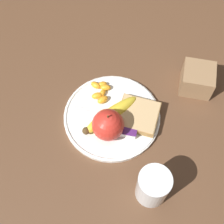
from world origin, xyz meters
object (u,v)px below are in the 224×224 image
plate (112,116)px  apple (107,125)px  fork (110,111)px  bread_slice (138,115)px  jam_packet (128,130)px  juice_glass (153,187)px  banana (110,115)px  condiment_caddy (197,79)px

plate → apple: size_ratio=2.87×
apple → fork: apple is taller
apple → bread_slice: size_ratio=0.80×
plate → bread_slice: (-0.07, -0.01, 0.02)m
bread_slice → jam_packet: size_ratio=2.54×
apple → jam_packet: (-0.06, -0.01, -0.03)m
bread_slice → juice_glass: bearing=108.3°
apple → jam_packet: bearing=-169.9°
plate → apple: apple is taller
banana → fork: 0.03m
plate → jam_packet: size_ratio=5.83×
banana → fork: banana is taller
fork → condiment_caddy: condiment_caddy is taller
apple → banana: apple is taller
banana → bread_slice: (-0.07, -0.02, -0.01)m
banana → bread_slice: banana is taller
bread_slice → jam_packet: 0.05m
apple → banana: 0.05m
condiment_caddy → juice_glass: bearing=76.2°
plate → fork: 0.02m
fork → jam_packet: 0.08m
plate → condiment_caddy: 0.27m
fork → banana: bearing=-82.6°
banana → condiment_caddy: condiment_caddy is taller
juice_glass → condiment_caddy: (-0.08, -0.34, -0.01)m
condiment_caddy → apple: bearing=42.7°
apple → banana: bearing=-87.6°
plate → condiment_caddy: size_ratio=3.02×
apple → bread_slice: bearing=-140.5°
plate → fork: (0.01, -0.01, 0.01)m
apple → bread_slice: 0.10m
plate → condiment_caddy: condiment_caddy is taller
juice_glass → condiment_caddy: size_ratio=1.20×
bread_slice → plate: bearing=7.6°
juice_glass → jam_packet: bearing=-60.4°
bread_slice → condiment_caddy: 0.20m
juice_glass → condiment_caddy: juice_glass is taller
condiment_caddy → banana: bearing=35.9°
plate → fork: size_ratio=1.58×
plate → banana: bearing=61.4°
apple → fork: size_ratio=0.55×
apple → fork: bearing=-84.1°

